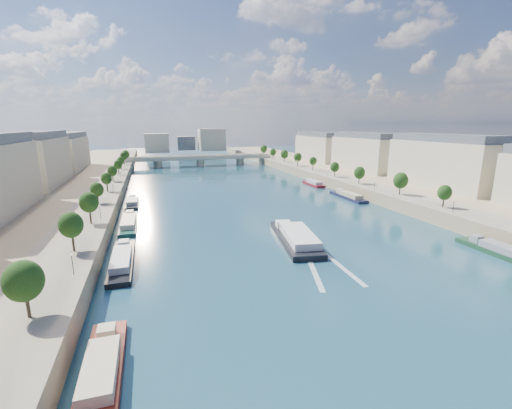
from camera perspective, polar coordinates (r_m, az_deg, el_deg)
ground at (r=144.88m, az=-1.76°, el=0.42°), size 700.00×700.00×0.00m
quay_left at (r=143.54m, az=-30.67°, el=-0.57°), size 44.00×520.00×5.00m
quay_right at (r=177.29m, az=21.30°, el=2.73°), size 44.00×520.00×5.00m
pave_left at (r=140.18m, az=-24.84°, el=0.85°), size 14.00×520.00×0.10m
pave_right at (r=167.99m, az=17.34°, el=3.38°), size 14.00×520.00×0.10m
trees_left at (r=140.91m, az=-24.15°, el=3.23°), size 4.80×268.80×8.26m
trees_right at (r=174.36m, az=15.07°, el=5.68°), size 4.80×268.80×8.26m
lamps_left at (r=129.35m, az=-23.53°, el=1.25°), size 0.36×200.36×4.28m
lamps_right at (r=169.22m, az=15.20°, el=4.53°), size 0.36×200.36×4.28m
buildings_left at (r=156.32m, az=-34.94°, el=5.10°), size 16.00×226.00×23.20m
buildings_right at (r=192.92m, az=22.50°, el=7.62°), size 16.00×226.00×23.20m
skyline at (r=358.39m, az=-10.87°, el=10.30°), size 79.00×42.00×22.00m
bridge at (r=271.58m, az=-9.28°, el=7.43°), size 112.00×12.00×8.15m
tour_barge at (r=97.10m, az=6.65°, el=-5.51°), size 13.51×31.27×4.11m
wake at (r=83.70m, az=11.26°, el=-9.71°), size 11.82×26.03×0.04m
moored_barges_left at (r=86.88m, az=-21.48°, el=-8.95°), size 5.00×150.14×3.60m
moored_barges_right at (r=124.96m, az=25.29°, el=-2.60°), size 5.00×164.68×3.60m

